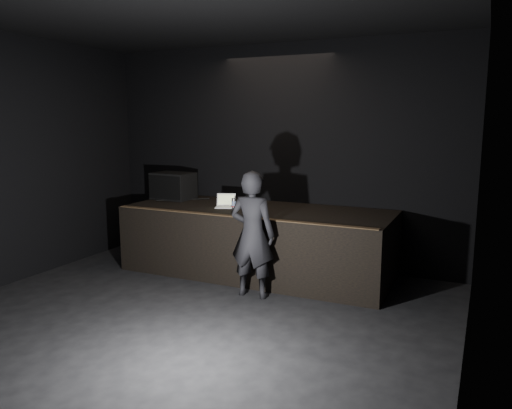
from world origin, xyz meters
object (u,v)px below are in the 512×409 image
object	(u,v)px
person	(252,234)
stage_riser	(257,241)
stage_monitor	(173,186)
beer_can	(234,204)
laptop	(226,204)

from	to	relation	value
person	stage_riser	bearing A→B (deg)	-70.80
stage_monitor	beer_can	distance (m)	1.46
stage_riser	beer_can	world-z (taller)	beer_can
stage_monitor	person	xyz separation A→B (m)	(2.04, -1.19, -0.38)
person	beer_can	bearing A→B (deg)	-50.14
stage_monitor	laptop	world-z (taller)	stage_monitor
stage_monitor	laptop	size ratio (longest dim) A/B	1.92
stage_monitor	person	distance (m)	2.39
stage_riser	person	world-z (taller)	person
stage_monitor	person	world-z (taller)	person
laptop	beer_can	world-z (taller)	laptop
stage_riser	laptop	bearing A→B (deg)	-170.09
laptop	person	distance (m)	1.24
stage_riser	laptop	distance (m)	0.75
stage_riser	person	xyz separation A→B (m)	(0.36, -0.95, 0.34)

